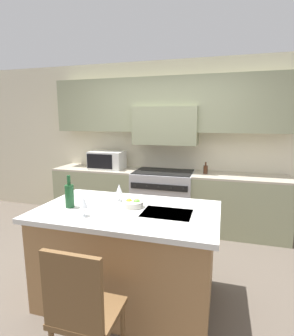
{
  "coord_description": "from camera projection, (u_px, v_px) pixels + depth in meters",
  "views": [
    {
      "loc": [
        0.9,
        -2.41,
        1.74
      ],
      "look_at": [
        0.03,
        0.56,
        1.17
      ],
      "focal_mm": 28.0,
      "sensor_mm": 36.0,
      "label": 1
    }
  ],
  "objects": [
    {
      "name": "oil_bottle_on_counter",
      "position": [
        206.0,
        169.0,
        4.06
      ],
      "size": [
        0.07,
        0.07,
        0.18
      ],
      "color": "#422314",
      "rests_on": "back_counter"
    },
    {
      "name": "wine_glass_far",
      "position": [
        119.0,
        189.0,
        2.67
      ],
      "size": [
        0.07,
        0.07,
        0.18
      ],
      "color": "white",
      "rests_on": "kitchen_island"
    },
    {
      "name": "range_stove",
      "position": [
        163.0,
        199.0,
        4.3
      ],
      "size": [
        0.95,
        0.7,
        0.93
      ],
      "color": "#B7B7BC",
      "rests_on": "ground_plane"
    },
    {
      "name": "wine_glass_near",
      "position": [
        84.0,
        203.0,
        2.25
      ],
      "size": [
        0.07,
        0.07,
        0.18
      ],
      "color": "white",
      "rests_on": "kitchen_island"
    },
    {
      "name": "fruit_bowl",
      "position": [
        133.0,
        204.0,
        2.5
      ],
      "size": [
        0.2,
        0.2,
        0.08
      ],
      "color": "silver",
      "rests_on": "kitchen_island"
    },
    {
      "name": "kitchen_island",
      "position": [
        128.0,
        254.0,
        2.53
      ],
      "size": [
        1.68,
        1.0,
        0.92
      ],
      "color": "olive",
      "rests_on": "ground_plane"
    },
    {
      "name": "back_counter",
      "position": [
        164.0,
        199.0,
        4.32
      ],
      "size": [
        3.77,
        0.62,
        0.92
      ],
      "color": "gray",
      "rests_on": "ground_plane"
    },
    {
      "name": "ground_plane",
      "position": [
        130.0,
        283.0,
        2.84
      ],
      "size": [
        10.0,
        10.0,
        0.0
      ],
      "primitive_type": "plane",
      "color": "brown"
    },
    {
      "name": "wine_bottle",
      "position": [
        70.0,
        195.0,
        2.48
      ],
      "size": [
        0.08,
        0.08,
        0.31
      ],
      "color": "#194723",
      "rests_on": "kitchen_island"
    },
    {
      "name": "microwave",
      "position": [
        107.0,
        160.0,
        4.48
      ],
      "size": [
        0.58,
        0.37,
        0.29
      ],
      "color": "silver",
      "rests_on": "back_counter"
    },
    {
      "name": "island_chair",
      "position": [
        82.0,
        309.0,
        1.69
      ],
      "size": [
        0.42,
        0.4,
        0.98
      ],
      "color": "brown",
      "rests_on": "ground_plane"
    },
    {
      "name": "back_cabinetry",
      "position": [
        168.0,
        128.0,
        4.35
      ],
      "size": [
        10.0,
        0.46,
        2.7
      ],
      "color": "beige",
      "rests_on": "ground_plane"
    }
  ]
}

